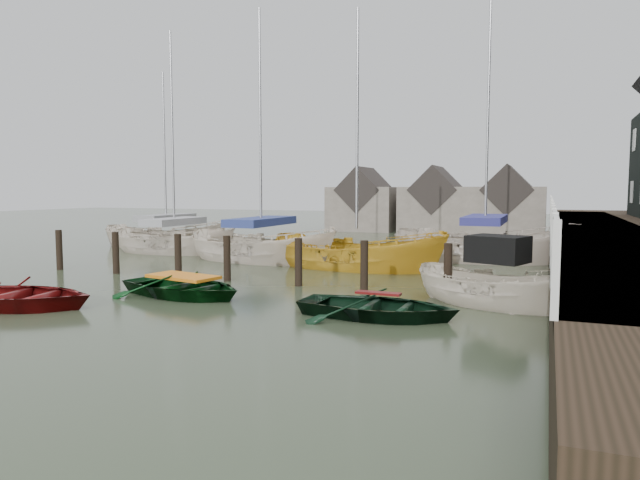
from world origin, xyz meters
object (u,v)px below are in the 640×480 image
at_px(motorboat, 496,302).
at_px(sailboat_a, 175,252).
at_px(sailboat_c, 356,268).
at_px(rowboat_red, 14,307).
at_px(sailboat_b, 261,260).
at_px(rowboat_dkgreen, 378,317).
at_px(rowboat_green, 184,296).
at_px(sailboat_e, 167,245).
at_px(sailboat_d, 484,260).

relative_size(motorboat, sailboat_a, 0.41).
bearing_deg(sailboat_c, rowboat_red, 156.89).
relative_size(rowboat_red, sailboat_a, 0.37).
height_order(sailboat_a, sailboat_b, sailboat_b).
height_order(rowboat_red, motorboat, motorboat).
xyz_separation_m(rowboat_dkgreen, motorboat, (2.30, 2.19, 0.10)).
height_order(rowboat_red, rowboat_dkgreen, rowboat_red).
relative_size(rowboat_green, sailboat_c, 0.36).
relative_size(sailboat_c, sailboat_e, 1.07).
bearing_deg(rowboat_red, sailboat_e, 12.64).
height_order(sailboat_c, sailboat_d, sailboat_d).
relative_size(rowboat_dkgreen, motorboat, 0.79).
xyz_separation_m(rowboat_green, motorboat, (7.77, 1.69, 0.10)).
relative_size(motorboat, sailboat_b, 0.41).
xyz_separation_m(sailboat_b, sailboat_c, (4.12, -0.55, -0.05)).
height_order(rowboat_green, rowboat_dkgreen, rowboat_green).
height_order(rowboat_dkgreen, sailboat_e, sailboat_e).
distance_m(sailboat_b, sailboat_c, 4.16).
height_order(rowboat_green, motorboat, motorboat).
bearing_deg(sailboat_c, rowboat_green, 166.10).
xyz_separation_m(sailboat_c, sailboat_e, (-11.27, 4.04, 0.05)).
distance_m(motorboat, sailboat_e, 18.89).
relative_size(rowboat_dkgreen, sailboat_d, 0.28).
bearing_deg(motorboat, sailboat_d, 27.84).
xyz_separation_m(sailboat_a, sailboat_e, (-2.22, 2.36, -0.00)).
height_order(motorboat, sailboat_a, sailboat_a).
bearing_deg(motorboat, rowboat_green, 122.59).
xyz_separation_m(rowboat_green, sailboat_a, (-6.51, 8.54, 0.06)).
distance_m(rowboat_green, sailboat_b, 7.57).
relative_size(motorboat, sailboat_d, 0.35).
distance_m(sailboat_d, sailboat_e, 15.31).
height_order(motorboat, sailboat_b, sailboat_b).
relative_size(sailboat_b, sailboat_d, 0.87).
bearing_deg(sailboat_e, rowboat_dkgreen, -146.15).
relative_size(rowboat_red, sailboat_e, 0.41).
distance_m(sailboat_a, sailboat_e, 3.24).
xyz_separation_m(rowboat_dkgreen, sailboat_b, (-7.05, 7.91, 0.06)).
bearing_deg(rowboat_red, sailboat_b, -17.92).
distance_m(rowboat_dkgreen, sailboat_d, 11.22).
distance_m(rowboat_red, sailboat_e, 14.82).
relative_size(rowboat_green, rowboat_dkgreen, 1.05).
bearing_deg(rowboat_green, sailboat_b, 23.51).
height_order(rowboat_green, sailboat_b, sailboat_b).
bearing_deg(sailboat_e, rowboat_green, -158.68).
relative_size(sailboat_a, sailboat_c, 1.04).
xyz_separation_m(rowboat_red, rowboat_green, (2.89, 2.72, 0.00)).
bearing_deg(motorboat, sailboat_c, 65.65).
height_order(sailboat_b, sailboat_d, sailboat_d).
relative_size(sailboat_b, sailboat_c, 1.06).
bearing_deg(sailboat_e, sailboat_a, -154.15).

